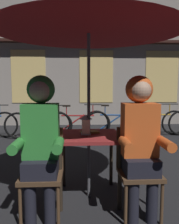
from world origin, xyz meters
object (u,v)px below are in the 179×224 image
chair_right (138,166)px  person_left_hooded (41,133)px  person_right_hooded (140,132)px  bicycle_fifth (155,122)px  cafe_table (89,143)px  chair_left (42,168)px  patio_umbrella (89,16)px  lantern (86,124)px  book (90,132)px  bicycle_second (38,125)px  bicycle_fourth (116,123)px  bicycle_third (78,123)px

chair_right → person_left_hooded: bearing=-176.6°
person_right_hooded → bicycle_fifth: 4.06m
cafe_table → chair_left: bearing=-142.5°
patio_umbrella → lantern: 1.20m
chair_left → bicycle_fifth: bearing=57.2°
person_right_hooded → bicycle_fifth: size_ratio=0.83×
cafe_table → lantern: bearing=153.8°
person_right_hooded → book: 0.70m
patio_umbrella → person_left_hooded: size_ratio=1.65×
patio_umbrella → bicycle_fifth: bearing=60.2°
chair_right → bicycle_second: bearing=114.3°
bicycle_second → bicycle_fourth: bearing=6.9°
person_right_hooded → bicycle_second: bearing=114.0°
cafe_table → chair_right: chair_right is taller
chair_right → bicycle_second: chair_right is taller
patio_umbrella → person_left_hooded: (-0.48, -0.43, -1.21)m
cafe_table → lantern: 0.23m
person_left_hooded → bicycle_second: bearing=99.7°
cafe_table → book: book is taller
patio_umbrella → chair_left: bearing=-142.5°
chair_left → person_left_hooded: 0.36m
person_left_hooded → bicycle_second: person_left_hooded is taller
chair_left → bicycle_second: size_ratio=0.52×
bicycle_fifth → bicycle_third: bearing=-178.1°
lantern → bicycle_fifth: size_ratio=0.14×
lantern → person_left_hooded: (-0.45, -0.44, -0.01)m
bicycle_fourth → bicycle_fifth: size_ratio=0.99×
cafe_table → chair_left: chair_left is taller
cafe_table → patio_umbrella: (0.00, 0.00, 1.42)m
bicycle_second → chair_left: bearing=-80.1°
person_left_hooded → bicycle_third: (0.37, 3.70, -0.50)m
cafe_table → bicycle_second: bearing=109.3°
lantern → bicycle_fourth: (0.91, 3.31, -0.51)m
cafe_table → person_right_hooded: size_ratio=0.53×
bicycle_fourth → chair_right: bearing=-96.2°
bicycle_third → book: 3.21m
chair_right → bicycle_fifth: 3.98m
person_left_hooded → bicycle_second: 3.60m
bicycle_fifth → patio_umbrella: bearing=-119.8°
cafe_table → bicycle_fourth: (0.88, 3.33, -0.29)m
cafe_table → chair_left: 0.62m
patio_umbrella → chair_right: size_ratio=2.66×
bicycle_fourth → bicycle_second: bearing=-173.1°
person_right_hooded → lantern: bearing=139.2°
person_left_hooded → book: size_ratio=7.00×
bicycle_fourth → book: 3.38m
person_left_hooded → chair_left: bearing=90.0°
bicycle_second → bicycle_third: size_ratio=1.00×
bicycle_second → bicycle_third: 0.99m
cafe_table → person_left_hooded: bearing=-138.4°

